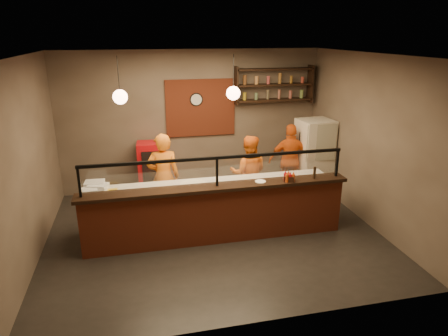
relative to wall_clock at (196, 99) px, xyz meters
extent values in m
plane|color=black|center=(-0.10, -2.46, -2.10)|extent=(6.00, 6.00, 0.00)
plane|color=#3B342D|center=(-0.10, -2.46, 1.10)|extent=(6.00, 6.00, 0.00)
plane|color=#705F52|center=(-0.10, 0.04, -0.50)|extent=(6.00, 0.00, 6.00)
plane|color=#705F52|center=(-3.10, -2.46, -0.50)|extent=(0.00, 5.00, 5.00)
plane|color=#705F52|center=(2.90, -2.46, -0.50)|extent=(0.00, 5.00, 5.00)
plane|color=#705F52|center=(-0.10, -4.96, -0.50)|extent=(6.00, 0.00, 6.00)
cube|color=maroon|center=(0.10, 0.01, -0.20)|extent=(1.60, 0.04, 1.30)
cube|color=maroon|center=(-0.10, -2.76, -1.60)|extent=(4.60, 0.25, 1.00)
cube|color=black|center=(-0.10, -2.76, -1.07)|extent=(4.70, 0.37, 0.06)
cube|color=gray|center=(-0.10, -2.26, -1.68)|extent=(4.60, 0.75, 0.85)
cube|color=white|center=(-0.10, -2.26, -1.23)|extent=(4.60, 0.75, 0.05)
cube|color=white|center=(-0.10, -2.76, -0.79)|extent=(4.40, 0.02, 0.50)
cube|color=black|center=(-0.10, -2.76, -0.54)|extent=(4.50, 0.05, 0.05)
cube|color=black|center=(-2.32, -2.76, -0.79)|extent=(0.04, 0.04, 0.50)
cube|color=black|center=(-0.10, -2.76, -0.79)|extent=(0.04, 0.04, 0.50)
cube|color=black|center=(2.12, -2.76, -0.79)|extent=(0.04, 0.04, 0.50)
cube|color=black|center=(1.80, -0.14, -0.05)|extent=(1.80, 0.28, 0.04)
cube|color=black|center=(1.80, -0.14, 0.30)|extent=(1.80, 0.28, 0.04)
cube|color=black|center=(1.80, -0.14, 0.65)|extent=(1.80, 0.28, 0.04)
cube|color=black|center=(0.90, -0.14, 0.30)|extent=(0.04, 0.28, 0.85)
cube|color=black|center=(2.70, -0.14, 0.30)|extent=(0.04, 0.28, 0.85)
cylinder|color=black|center=(0.00, 0.00, 0.00)|extent=(0.30, 0.04, 0.30)
cylinder|color=black|center=(-1.60, -2.26, 0.80)|extent=(0.01, 0.01, 0.60)
sphere|color=#F7AD88|center=(-1.60, -2.26, 0.45)|extent=(0.24, 0.24, 0.24)
cylinder|color=black|center=(0.30, -2.26, 0.80)|extent=(0.01, 0.01, 0.60)
sphere|color=#F7AD88|center=(0.30, -2.26, 0.45)|extent=(0.24, 0.24, 0.24)
imported|color=orange|center=(-0.93, -1.61, -1.23)|extent=(0.64, 0.42, 1.75)
imported|color=orange|center=(0.81, -1.58, -1.30)|extent=(0.91, 0.79, 1.60)
imported|color=#DB5614|center=(1.94, -1.04, -1.27)|extent=(1.04, 0.62, 1.65)
cube|color=beige|center=(2.50, -1.02, -1.24)|extent=(0.78, 0.74, 1.72)
cube|color=#B70C11|center=(-1.13, -0.31, -1.48)|extent=(0.56, 0.52, 1.24)
cylinder|color=#EFE9CB|center=(-0.43, -2.18, -1.19)|extent=(0.57, 0.57, 0.01)
cube|color=white|center=(-2.10, -2.23, -1.12)|extent=(0.38, 0.34, 0.16)
cube|color=silver|center=(-2.17, -2.10, -1.12)|extent=(0.35, 0.29, 0.17)
cube|color=white|center=(-2.24, -2.38, -1.13)|extent=(0.29, 0.24, 0.14)
cylinder|color=gold|center=(-1.97, -2.25, -1.17)|extent=(0.40, 0.08, 0.07)
cube|color=black|center=(1.18, -2.83, -0.99)|extent=(0.22, 0.20, 0.10)
cylinder|color=black|center=(1.67, -2.80, -0.93)|extent=(0.06, 0.06, 0.22)
cylinder|color=white|center=(0.68, -2.75, -1.03)|extent=(0.24, 0.24, 0.01)
camera|label=1|loc=(-1.39, -8.99, 1.45)|focal=32.00mm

